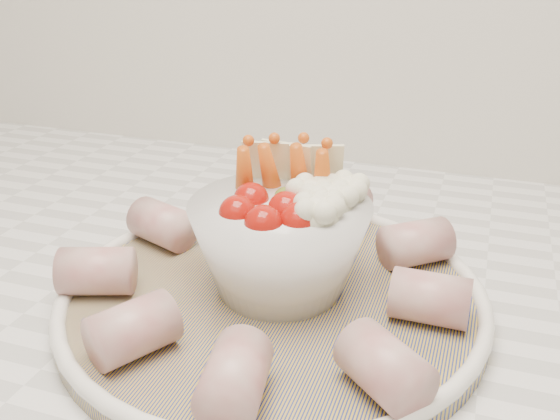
% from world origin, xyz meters
% --- Properties ---
extents(serving_platter, '(0.33, 0.33, 0.02)m').
position_xyz_m(serving_platter, '(-0.05, 1.40, 0.93)').
color(serving_platter, navy).
rests_on(serving_platter, kitchen_counter).
extents(veggie_bowl, '(0.14, 0.14, 0.11)m').
position_xyz_m(veggie_bowl, '(-0.04, 1.41, 0.98)').
color(veggie_bowl, white).
rests_on(veggie_bowl, serving_platter).
extents(cured_meat_rolls, '(0.31, 0.32, 0.04)m').
position_xyz_m(cured_meat_rolls, '(-0.05, 1.40, 0.95)').
color(cured_meat_rolls, '#A84D4D').
rests_on(cured_meat_rolls, serving_platter).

